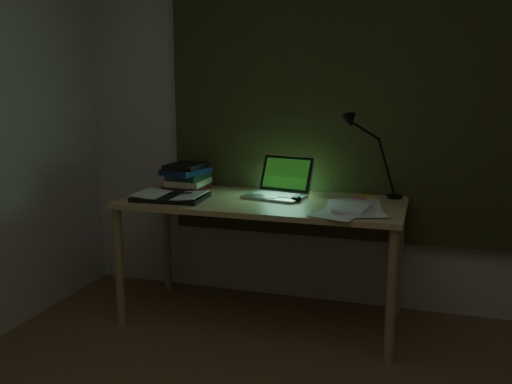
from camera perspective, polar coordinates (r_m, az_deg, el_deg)
wall_back at (r=3.62m, az=8.58°, el=7.99°), size 3.50×0.00×2.50m
curtain at (r=3.57m, az=8.57°, el=11.16°), size 2.20×0.06×2.00m
desk at (r=3.44m, az=0.59°, el=-6.93°), size 1.64×0.72×0.75m
laptop at (r=3.38m, az=1.91°, el=1.45°), size 0.41×0.44×0.25m
open_textbook at (r=3.40m, az=-8.52°, el=-0.43°), size 0.42×0.31×0.04m
book_stack at (r=3.67m, az=-6.85°, el=1.61°), size 0.25×0.29×0.18m
loose_papers at (r=3.13m, az=8.60°, el=-1.54°), size 0.47×0.49×0.02m
mouse at (r=3.31m, az=4.06°, el=-0.64°), size 0.08×0.11×0.03m
sticky_yellow at (r=3.45m, az=11.08°, el=-0.52°), size 0.09×0.09×0.02m
sticky_pink at (r=3.41m, az=10.40°, el=-0.64°), size 0.07×0.07×0.01m
desk_lamp at (r=3.46m, az=13.86°, el=3.33°), size 0.34×0.28×0.48m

